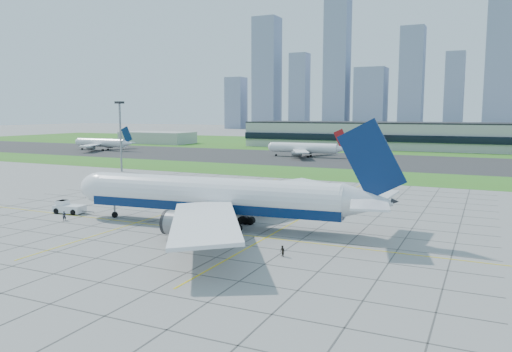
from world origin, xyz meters
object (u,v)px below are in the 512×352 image
(airliner, at_px, (215,197))
(distant_jet_0, at_px, (102,143))
(pushback_tug, at_px, (68,208))
(crew_near, at_px, (64,216))
(crew_far, at_px, (282,251))
(distant_jet_1, at_px, (305,148))
(light_mast, at_px, (120,127))

(airliner, height_order, distant_jet_0, airliner)
(pushback_tug, relative_size, crew_near, 5.03)
(crew_far, distance_m, distant_jet_0, 231.03)
(crew_near, relative_size, distant_jet_1, 0.05)
(light_mast, bearing_deg, distant_jet_1, 64.16)
(crew_far, relative_size, distant_jet_1, 0.04)
(crew_near, distance_m, distant_jet_1, 156.94)
(airliner, relative_size, pushback_tug, 6.74)
(light_mast, relative_size, crew_far, 14.97)
(light_mast, bearing_deg, crew_near, -57.43)
(pushback_tug, height_order, distant_jet_1, distant_jet_1)
(airliner, bearing_deg, pushback_tug, 179.21)
(pushback_tug, relative_size, distant_jet_1, 0.23)
(airliner, distance_m, crew_near, 31.37)
(crew_near, height_order, crew_far, crew_near)
(pushback_tug, xyz_separation_m, crew_far, (54.33, -10.82, -0.35))
(light_mast, height_order, crew_near, light_mast)
(pushback_tug, bearing_deg, crew_far, -16.69)
(light_mast, relative_size, crew_near, 13.06)
(distant_jet_1, bearing_deg, crew_near, -88.34)
(distant_jet_1, bearing_deg, airliner, -76.96)
(light_mast, xyz_separation_m, distant_jet_1, (41.24, 85.16, -11.70))
(pushback_tug, distance_m, distant_jet_0, 185.25)
(distant_jet_1, bearing_deg, pushback_tug, -90.27)
(light_mast, bearing_deg, crew_far, -38.83)
(light_mast, xyz_separation_m, airliner, (75.49, -62.71, -10.52))
(pushback_tug, xyz_separation_m, crew_near, (5.25, -6.12, -0.23))
(crew_near, xyz_separation_m, distant_jet_0, (-124.11, 148.17, 3.51))
(crew_far, bearing_deg, crew_near, -145.20)
(airliner, height_order, pushback_tug, airliner)
(light_mast, bearing_deg, pushback_tug, -58.27)
(light_mast, height_order, airliner, light_mast)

